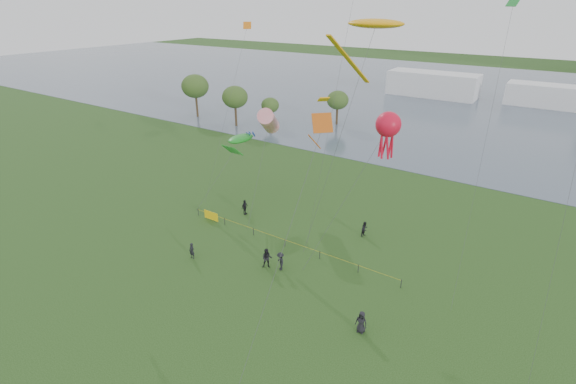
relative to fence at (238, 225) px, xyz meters
The scene contains 17 objects.
ground_plane 16.08m from the fence, 56.86° to the right, with size 400.00×400.00×0.00m, color #1B3B12.
lake 86.99m from the fence, 84.20° to the left, with size 400.00×120.00×0.08m, color #4F5D6D.
pavilion_left 81.64m from the fence, 92.26° to the left, with size 22.00×8.00×6.00m, color white.
pavilion_right 87.58m from the fence, 74.92° to the left, with size 18.00×7.00×5.00m, color white.
trees 44.91m from the fence, 129.19° to the left, with size 32.43×16.50×8.80m.
fence is the anchor object (origin of this frame).
spectator_a 7.84m from the fence, 29.99° to the right, with size 0.95×0.74×1.95m, color black.
spectator_b 8.75m from the fence, 23.81° to the right, with size 1.16×0.67×1.79m, color black.
spectator_c 3.62m from the fence, 117.04° to the left, with size 1.05×0.44×1.79m, color black.
spectator_d 18.71m from the fence, 21.06° to the right, with size 0.88×0.58×1.81m, color black.
spectator_f 6.65m from the fence, 90.66° to the right, with size 0.59×0.38×1.61m, color black.
spectator_g 13.46m from the fence, 27.96° to the left, with size 0.80×0.63×1.66m, color black.
kite_stingray 23.91m from the fence, 14.73° to the left, with size 6.58×9.92×21.18m.
kite_windsock 13.29m from the fence, 105.57° to the left, with size 5.86×11.50×11.39m.
kite_creature 10.93m from the fence, 125.50° to the left, with size 3.16×8.16×7.96m.
kite_octopus 19.29m from the fence, 12.49° to the left, with size 5.73×6.74×14.15m.
kite_delta 21.16m from the fence, 29.34° to the right, with size 1.39×10.89×16.03m.
Camera 1 is at (17.42, -16.13, 22.39)m, focal length 26.00 mm.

